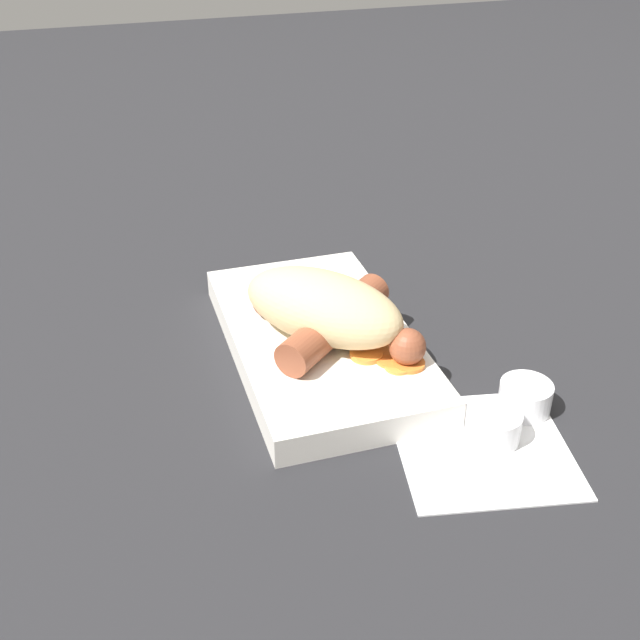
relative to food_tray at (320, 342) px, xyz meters
name	(u,v)px	position (x,y,z in m)	size (l,w,h in m)	color
ground_plane	(320,354)	(0.00, 0.00, -0.01)	(3.00, 3.00, 0.00)	#232326
food_tray	(320,342)	(0.00, 0.00, 0.00)	(0.27, 0.15, 0.03)	silver
bread_roll	(327,306)	(0.01, 0.00, 0.04)	(0.17, 0.16, 0.06)	#DBBC84
sausage	(335,323)	(0.02, 0.01, 0.03)	(0.14, 0.13, 0.03)	brown
pickled_veggies	(388,357)	(0.06, 0.04, 0.01)	(0.07, 0.06, 0.00)	orange
napkin	(483,447)	(0.16, 0.08, -0.01)	(0.15, 0.15, 0.00)	white
condiment_cup_near	(493,428)	(0.15, 0.09, 0.00)	(0.04, 0.04, 0.03)	white
condiment_cup_far	(525,399)	(0.13, 0.14, 0.00)	(0.04, 0.04, 0.03)	white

